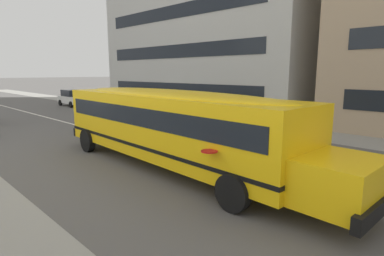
# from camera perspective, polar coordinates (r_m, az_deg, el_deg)

# --- Properties ---
(ground_plane) EXTENTS (400.00, 400.00, 0.00)m
(ground_plane) POSITION_cam_1_polar(r_m,az_deg,el_deg) (13.62, -2.83, -4.28)
(ground_plane) COLOR #54514F
(sidewalk_far) EXTENTS (120.00, 3.00, 0.01)m
(sidewalk_far) POSITION_cam_1_polar(r_m,az_deg,el_deg) (19.65, 14.36, -0.09)
(sidewalk_far) COLOR gray
(sidewalk_far) RESTS_ON ground_plane
(lane_centreline) EXTENTS (110.00, 0.16, 0.01)m
(lane_centreline) POSITION_cam_1_polar(r_m,az_deg,el_deg) (13.62, -2.83, -4.27)
(lane_centreline) COLOR silver
(lane_centreline) RESTS_ON ground_plane
(school_bus) EXTENTS (12.55, 3.25, 2.79)m
(school_bus) POSITION_cam_1_polar(r_m,az_deg,el_deg) (11.01, -3.67, 1.06)
(school_bus) COLOR yellow
(school_bus) RESTS_ON ground_plane
(parked_car_white_by_entrance) EXTENTS (3.93, 1.95, 1.64)m
(parked_car_white_by_entrance) POSITION_cam_1_polar(r_m,az_deg,el_deg) (34.00, -20.82, 5.19)
(parked_car_white_by_entrance) COLOR silver
(parked_car_white_by_entrance) RESTS_ON ground_plane
(parked_car_silver_under_tree) EXTENTS (3.98, 2.03, 1.64)m
(parked_car_silver_under_tree) POSITION_cam_1_polar(r_m,az_deg,el_deg) (26.79, -13.44, 4.42)
(parked_car_silver_under_tree) COLOR #B7BABF
(parked_car_silver_under_tree) RESTS_ON ground_plane
(parked_car_black_near_corner) EXTENTS (3.96, 2.00, 1.64)m
(parked_car_black_near_corner) POSITION_cam_1_polar(r_m,az_deg,el_deg) (21.22, -3.06, 3.24)
(parked_car_black_near_corner) COLOR black
(parked_car_black_near_corner) RESTS_ON ground_plane
(apartment_block_far_left) EXTENTS (21.28, 13.91, 16.50)m
(apartment_block_far_left) POSITION_cam_1_polar(r_m,az_deg,el_deg) (32.66, 6.29, 18.65)
(apartment_block_far_left) COLOR #B7B7B2
(apartment_block_far_left) RESTS_ON ground_plane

